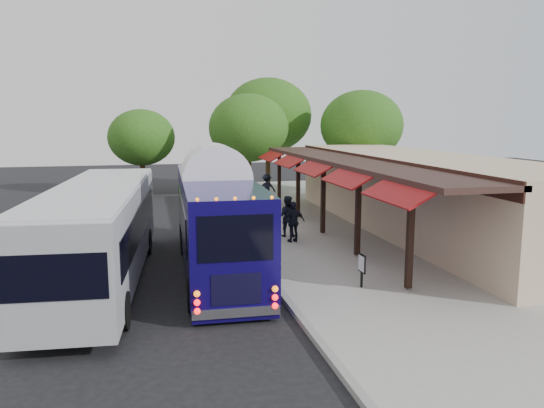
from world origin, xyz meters
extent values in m
plane|color=black|center=(0.00, 0.00, 0.00)|extent=(90.00, 90.00, 0.00)
cube|color=#9E9B93|center=(5.00, 4.00, 0.07)|extent=(10.00, 40.00, 0.15)
cube|color=gray|center=(0.05, 4.00, 0.07)|extent=(0.20, 40.00, 0.16)
cube|color=tan|center=(8.50, 4.00, 1.80)|extent=(5.00, 20.00, 3.60)
cube|color=black|center=(5.98, 4.00, 3.30)|extent=(0.06, 20.00, 0.60)
cube|color=#331E19|center=(4.90, 4.00, 3.40)|extent=(2.60, 20.00, 0.18)
cube|color=black|center=(3.78, -4.00, 1.80)|extent=(0.18, 0.18, 3.16)
cube|color=maroon|center=(3.35, -4.00, 3.15)|extent=(1.00, 3.20, 0.57)
cube|color=black|center=(3.78, 0.00, 1.80)|extent=(0.18, 0.18, 3.16)
cube|color=maroon|center=(3.35, 0.00, 3.15)|extent=(1.00, 3.20, 0.57)
cube|color=black|center=(3.78, 4.00, 1.80)|extent=(0.18, 0.18, 3.16)
cube|color=maroon|center=(3.35, 4.00, 3.15)|extent=(1.00, 3.20, 0.57)
cube|color=black|center=(3.78, 8.00, 1.80)|extent=(0.18, 0.18, 3.16)
cube|color=maroon|center=(3.35, 8.00, 3.15)|extent=(1.00, 3.20, 0.57)
cube|color=black|center=(3.78, 12.00, 1.80)|extent=(0.18, 0.18, 3.16)
cube|color=maroon|center=(3.35, 12.00, 3.15)|extent=(1.00, 3.20, 0.57)
sphere|color=teal|center=(4.20, -2.00, 2.88)|extent=(0.26, 0.26, 0.26)
sphere|color=teal|center=(4.20, 3.00, 2.88)|extent=(0.26, 0.26, 0.26)
sphere|color=teal|center=(4.20, 8.00, 2.88)|extent=(0.26, 0.26, 0.26)
cube|color=#0E064C|center=(-1.45, 0.16, 1.83)|extent=(2.67, 10.92, 2.85)
cube|color=#0E064C|center=(-1.45, 0.16, 0.27)|extent=(2.62, 10.81, 0.32)
ellipsoid|color=white|center=(-1.45, 0.16, 3.24)|extent=(2.67, 10.71, 0.51)
cube|color=black|center=(-1.45, -5.28, 2.31)|extent=(1.89, 0.09, 1.18)
cube|color=silver|center=(-1.45, -5.22, 0.38)|extent=(2.26, 0.24, 0.25)
sphere|color=#FF0C0C|center=(-2.44, -5.30, 0.61)|extent=(0.16, 0.16, 0.16)
sphere|color=#FF0C0C|center=(-0.46, -5.30, 0.61)|extent=(0.16, 0.16, 0.16)
cylinder|color=black|center=(-2.49, -3.97, 0.47)|extent=(0.30, 0.95, 0.94)
cylinder|color=black|center=(-0.41, -3.97, 0.47)|extent=(0.30, 0.95, 0.94)
cylinder|color=black|center=(-2.49, 3.63, 0.47)|extent=(0.30, 0.95, 0.94)
cylinder|color=black|center=(-0.41, 3.63, 0.47)|extent=(0.30, 0.95, 0.94)
cube|color=#94969C|center=(-5.28, -0.60, 1.71)|extent=(3.47, 11.91, 2.71)
cube|color=black|center=(-6.56, -0.60, 1.94)|extent=(0.82, 9.95, 1.02)
cube|color=black|center=(-3.99, -0.60, 1.94)|extent=(0.82, 9.95, 1.02)
cube|color=silver|center=(-5.28, -0.60, 3.10)|extent=(3.41, 11.67, 0.10)
cylinder|color=black|center=(-6.45, -4.71, 0.49)|extent=(0.36, 1.00, 0.98)
cylinder|color=black|center=(-4.10, -4.71, 0.49)|extent=(0.36, 1.00, 0.98)
cylinder|color=black|center=(-6.45, 2.92, 0.49)|extent=(0.36, 1.00, 0.98)
cylinder|color=black|center=(-4.10, 2.92, 0.49)|extent=(0.36, 1.00, 0.98)
imported|color=black|center=(1.24, 4.38, 0.97)|extent=(0.64, 0.46, 1.64)
imported|color=black|center=(2.12, 3.97, 1.05)|extent=(1.05, 0.94, 1.79)
imported|color=black|center=(2.12, 2.86, 1.00)|extent=(1.05, 0.58, 1.71)
imported|color=black|center=(3.40, 13.67, 1.01)|extent=(1.15, 0.71, 1.73)
cube|color=black|center=(2.53, -3.42, 0.67)|extent=(0.06, 0.06, 1.04)
cube|color=black|center=(2.53, -3.42, 0.90)|extent=(0.05, 0.47, 0.56)
cube|color=white|center=(2.50, -3.42, 0.90)|extent=(0.02, 0.40, 0.47)
cylinder|color=#382314|center=(3.03, 17.57, 1.57)|extent=(0.36, 0.36, 3.13)
ellipsoid|color=#255014|center=(3.03, 17.57, 4.63)|extent=(5.41, 5.41, 4.60)
cylinder|color=#382314|center=(5.03, 20.49, 1.86)|extent=(0.36, 0.36, 3.71)
ellipsoid|color=#255014|center=(5.03, 20.49, 5.48)|extent=(6.41, 6.41, 5.45)
cylinder|color=#382314|center=(10.52, 15.99, 1.62)|extent=(0.36, 0.36, 3.24)
ellipsoid|color=#255014|center=(10.52, 15.99, 4.79)|extent=(5.59, 5.59, 4.76)
cylinder|color=#382314|center=(-4.06, 20.30, 1.34)|extent=(0.36, 0.36, 2.67)
ellipsoid|color=#255014|center=(-4.06, 20.30, 3.95)|extent=(4.61, 4.61, 3.92)
camera|label=1|loc=(-3.69, -17.95, 5.24)|focal=35.00mm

